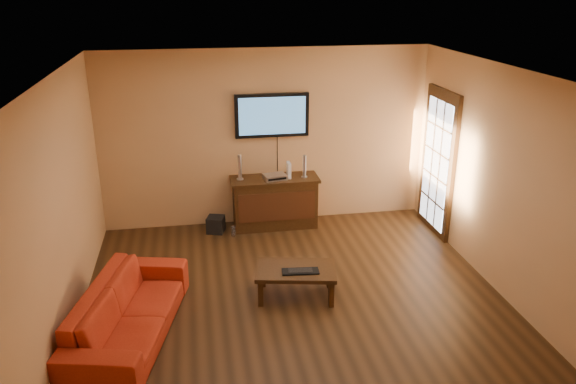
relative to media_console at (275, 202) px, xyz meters
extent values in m
plane|color=black|center=(-0.09, -2.24, -0.40)|extent=(5.00, 5.00, 0.00)
plane|color=tan|center=(-0.09, 0.26, 0.95)|extent=(5.00, 0.00, 5.00)
plane|color=tan|center=(-2.59, -2.24, 0.95)|extent=(0.00, 5.00, 5.00)
plane|color=tan|center=(2.41, -2.24, 0.95)|extent=(0.00, 5.00, 5.00)
plane|color=white|center=(-0.09, -2.24, 2.30)|extent=(5.00, 5.00, 0.00)
cube|color=black|center=(2.37, -0.54, 0.65)|extent=(0.06, 1.02, 2.22)
cube|color=white|center=(2.33, -0.54, 0.65)|extent=(0.01, 0.79, 1.89)
cube|color=black|center=(0.00, 0.01, -0.02)|extent=(1.26, 0.47, 0.75)
cube|color=black|center=(0.00, -0.24, 0.01)|extent=(1.16, 0.02, 0.45)
cube|color=black|center=(0.00, 0.01, 0.37)|extent=(1.34, 0.51, 0.04)
cube|color=black|center=(0.00, 0.22, 1.31)|extent=(1.12, 0.07, 0.66)
cube|color=teal|center=(0.00, 0.18, 1.31)|extent=(1.01, 0.01, 0.56)
cube|color=black|center=(-0.07, -2.12, -0.05)|extent=(1.04, 0.74, 0.05)
cube|color=black|center=(-0.52, -2.26, -0.23)|extent=(0.06, 0.06, 0.32)
cube|color=black|center=(0.30, -2.42, -0.23)|extent=(0.06, 0.06, 0.32)
cube|color=black|center=(-0.43, -1.82, -0.23)|extent=(0.06, 0.06, 0.32)
cube|color=black|center=(0.38, -1.98, -0.23)|extent=(0.06, 0.06, 0.32)
imported|color=#AF2B13|center=(-1.97, -2.62, 0.01)|extent=(1.06, 2.15, 0.81)
cylinder|color=silver|center=(-0.52, 0.03, 0.40)|extent=(0.11, 0.11, 0.02)
cylinder|color=silver|center=(-0.52, 0.03, 0.59)|extent=(0.06, 0.06, 0.37)
cylinder|color=silver|center=(0.45, -0.03, 0.40)|extent=(0.10, 0.10, 0.01)
cylinder|color=silver|center=(0.45, -0.03, 0.57)|extent=(0.05, 0.05, 0.33)
cube|color=silver|center=(-0.01, -0.04, 0.43)|extent=(0.37, 0.29, 0.08)
cube|color=white|center=(0.22, -0.01, 0.51)|extent=(0.05, 0.17, 0.24)
cube|color=black|center=(-0.92, -0.08, -0.27)|extent=(0.31, 0.31, 0.25)
cylinder|color=white|center=(-0.68, -0.29, -0.32)|extent=(0.06, 0.06, 0.16)
sphere|color=white|center=(-0.68, -0.29, -0.23)|extent=(0.03, 0.03, 0.03)
cube|color=black|center=(-0.03, -2.21, -0.01)|extent=(0.45, 0.20, 0.02)
cube|color=black|center=(-0.03, -2.21, 0.00)|extent=(0.29, 0.14, 0.01)
camera|label=1|loc=(-1.18, -7.96, 3.20)|focal=35.00mm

